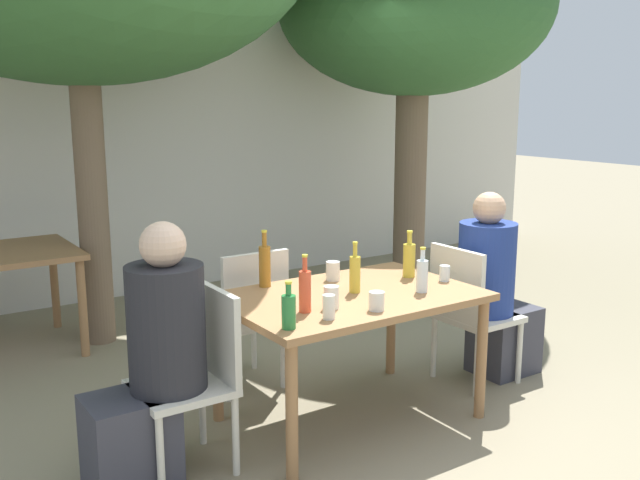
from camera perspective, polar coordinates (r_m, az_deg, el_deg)
ground_plane at (r=4.19m, az=2.36°, el=-14.04°), size 30.00×30.00×0.00m
cafe_building_wall at (r=6.68m, az=-14.32°, el=7.67°), size 10.00×0.08×2.80m
tree_far at (r=6.80m, az=7.58°, el=17.92°), size 2.49×2.49×3.42m
dining_table_front at (r=3.96m, az=2.44°, el=-5.43°), size 1.38×0.92×0.74m
patio_chair_0 at (r=3.57m, az=-9.78°, el=-10.13°), size 0.44×0.44×0.89m
patio_chair_1 at (r=4.58m, az=11.77°, el=-5.28°), size 0.44×0.44×0.89m
patio_chair_2 at (r=4.42m, az=-5.83°, el=-5.72°), size 0.44×0.44×0.89m
person_seated_0 at (r=3.47m, az=-13.28°, el=-9.84°), size 0.58×0.37×1.25m
person_seated_1 at (r=4.73m, az=13.75°, el=-4.24°), size 0.58×0.36×1.22m
oil_cruet_0 at (r=4.29m, az=7.14°, el=-1.52°), size 0.07×0.07×0.28m
water_bottle_1 at (r=3.98m, az=8.18°, el=-2.77°), size 0.06×0.06×0.25m
amber_bottle_2 at (r=4.05m, az=-4.44°, el=-1.99°), size 0.07×0.07×0.33m
soda_bottle_3 at (r=3.57m, az=-1.21°, el=-4.01°), size 0.06×0.06×0.30m
green_bottle_4 at (r=3.33m, az=-2.52°, el=-5.65°), size 0.07×0.07×0.23m
oil_cruet_5 at (r=3.93m, az=2.81°, el=-2.64°), size 0.06×0.06×0.28m
drinking_glass_0 at (r=3.48m, az=0.71°, el=-5.37°), size 0.06×0.06×0.12m
drinking_glass_1 at (r=4.19m, az=1.04°, el=-2.49°), size 0.08×0.08×0.11m
drinking_glass_2 at (r=4.24m, az=9.94°, el=-2.64°), size 0.06×0.06×0.09m
drinking_glass_3 at (r=3.63m, az=4.55°, el=-4.89°), size 0.08×0.08×0.10m
drinking_glass_4 at (r=3.64m, az=0.91°, el=-4.61°), size 0.08×0.08×0.12m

